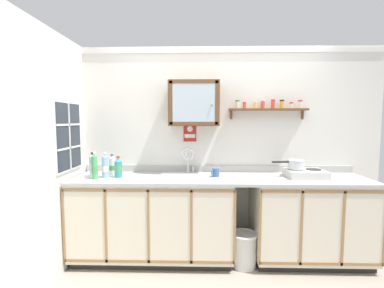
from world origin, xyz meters
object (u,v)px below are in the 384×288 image
object	(u,v)px
bottle_opaque_white_1	(112,166)
trash_bin	(244,249)
bottle_water_clear_3	(93,165)
wall_cabinet	(194,103)
hot_plate_stove	(305,174)
bottle_water_blue_2	(105,166)
mug	(216,172)
bottle_detergent_teal_0	(118,168)
sink	(185,179)
saucepan	(296,164)
bottle_soda_green_4	(95,167)
warning_sign	(190,132)

from	to	relation	value
bottle_opaque_white_1	trash_bin	world-z (taller)	bottle_opaque_white_1
trash_bin	bottle_water_clear_3	bearing A→B (deg)	174.75
bottle_opaque_white_1	wall_cabinet	distance (m)	1.17
hot_plate_stove	bottle_water_blue_2	xyz separation A→B (m)	(-2.19, -0.07, 0.08)
mug	trash_bin	xyz separation A→B (m)	(0.30, -0.18, -0.79)
bottle_opaque_white_1	mug	xyz separation A→B (m)	(1.17, -0.05, -0.06)
bottle_detergent_teal_0	trash_bin	world-z (taller)	bottle_detergent_teal_0
bottle_detergent_teal_0	trash_bin	distance (m)	1.61
mug	sink	bearing A→B (deg)	179.19
saucepan	bottle_soda_green_4	bearing A→B (deg)	-175.85
hot_plate_stove	bottle_detergent_teal_0	size ratio (longest dim) A/B	1.73
trash_bin	bottle_water_blue_2	bearing A→B (deg)	175.99
wall_cabinet	warning_sign	world-z (taller)	wall_cabinet
mug	hot_plate_stove	bearing A→B (deg)	-0.58
sink	bottle_detergent_teal_0	distance (m)	0.74
bottle_detergent_teal_0	bottle_opaque_white_1	bearing A→B (deg)	132.79
sink	bottle_opaque_white_1	size ratio (longest dim) A/B	2.24
bottle_opaque_white_1	mug	size ratio (longest dim) A/B	2.40
wall_cabinet	bottle_detergent_teal_0	bearing A→B (deg)	-165.73
saucepan	wall_cabinet	xyz separation A→B (m)	(-1.13, 0.14, 0.67)
bottle_detergent_teal_0	bottle_water_clear_3	xyz separation A→B (m)	(-0.29, 0.03, 0.02)
bottle_water_clear_3	bottle_soda_green_4	size ratio (longest dim) A/B	0.94
saucepan	warning_sign	bearing A→B (deg)	167.16
bottle_detergent_teal_0	bottle_water_clear_3	size ratio (longest dim) A/B	0.86
trash_bin	mug	bearing A→B (deg)	148.43
sink	warning_sign	distance (m)	0.59
mug	wall_cabinet	size ratio (longest dim) A/B	0.18
bottle_detergent_teal_0	wall_cabinet	xyz separation A→B (m)	(0.83, 0.21, 0.71)
bottle_soda_green_4	mug	world-z (taller)	bottle_soda_green_4
sink	bottle_detergent_teal_0	xyz separation A→B (m)	(-0.73, -0.06, 0.14)
bottle_detergent_teal_0	warning_sign	size ratio (longest dim) A/B	0.96
bottle_water_clear_3	bottle_detergent_teal_0	bearing A→B (deg)	-5.08
warning_sign	bottle_water_clear_3	bearing A→B (deg)	-163.66
sink	trash_bin	size ratio (longest dim) A/B	1.46
bottle_opaque_white_1	bottle_water_clear_3	world-z (taller)	bottle_water_clear_3
bottle_opaque_white_1	trash_bin	bearing A→B (deg)	-9.19
bottle_soda_green_4	hot_plate_stove	bearing A→B (deg)	3.35
bottle_opaque_white_1	bottle_water_clear_3	bearing A→B (deg)	-155.80
hot_plate_stove	bottle_water_clear_3	distance (m)	2.35
wall_cabinet	trash_bin	distance (m)	1.68
mug	bottle_soda_green_4	bearing A→B (deg)	-173.69
bottle_soda_green_4	mug	size ratio (longest dim) A/B	2.88
bottle_water_clear_3	bottle_opaque_white_1	bearing A→B (deg)	24.20
bottle_opaque_white_1	wall_cabinet	bearing A→B (deg)	6.05
wall_cabinet	trash_bin	xyz separation A→B (m)	(0.54, -0.34, -1.56)
saucepan	bottle_detergent_teal_0	size ratio (longest dim) A/B	1.55
saucepan	warning_sign	world-z (taller)	warning_sign
saucepan	bottle_detergent_teal_0	distance (m)	1.95
sink	mug	distance (m)	0.35
wall_cabinet	warning_sign	distance (m)	0.36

